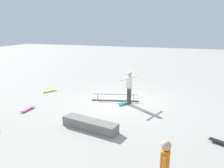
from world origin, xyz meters
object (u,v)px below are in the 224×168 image
Objects in this scene: skater_main at (129,86)px; loose_skateboard_black at (222,143)px; loose_skateboard_pink at (28,108)px; grind_rail at (115,98)px; loose_skateboard_yellow at (49,90)px; skate_ledge at (90,124)px; skateboard_main at (125,102)px.

skater_main reaches higher than loose_skateboard_black.
loose_skateboard_pink and loose_skateboard_black have the same top height.
loose_skateboard_pink is (3.32, 2.50, -0.08)m from grind_rail.
loose_skateboard_yellow and loose_skateboard_pink have the same top height.
loose_skateboard_yellow is (4.92, -0.64, -0.86)m from skater_main.
skater_main is (-0.79, 0.29, 0.78)m from grind_rail.
skate_ledge is 2.71× the size of skateboard_main.
loose_skateboard_pink is at bearing -156.59° from loose_skateboard_black.
skateboard_main is at bearing 140.01° from grind_rail.
skate_ledge is 3.22m from skater_main.
grind_rail is 2.95× the size of loose_skateboard_pink.
grind_rail is at bearing -62.91° from loose_skateboard_yellow.
loose_skateboard_pink is (3.46, -0.84, -0.10)m from skate_ledge.
skateboard_main is at bearing -65.73° from loose_skateboard_yellow.
skater_main is (-0.66, -3.06, 0.76)m from skate_ledge.
skateboard_main is 4.75m from loose_skateboard_yellow.
grind_rail reaches higher than skateboard_main.
skate_ledge is at bearing -148.63° from loose_skateboard_black.
skater_main is at bearing -63.61° from skateboard_main.
skateboard_main is 1.03× the size of loose_skateboard_yellow.
loose_skateboard_yellow is at bearing -174.04° from loose_skateboard_black.
loose_skateboard_yellow is at bearing -40.98° from skate_ledge.
skater_main is 0.88m from skateboard_main.
skate_ledge is at bearing 78.18° from loose_skateboard_pink.
loose_skateboard_black is (-8.69, 3.37, 0.00)m from loose_skateboard_yellow.
skate_ledge is 2.78× the size of loose_skateboard_yellow.
grind_rail is at bearing 173.70° from loose_skateboard_black.
loose_skateboard_black is at bearing -79.20° from loose_skateboard_yellow.
loose_skateboard_black is (-3.78, 2.73, -0.86)m from skater_main.
loose_skateboard_pink is 1.00× the size of loose_skateboard_black.
loose_skateboard_yellow is at bearing -76.81° from skater_main.
loose_skateboard_yellow is 2.97m from loose_skateboard_pink.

